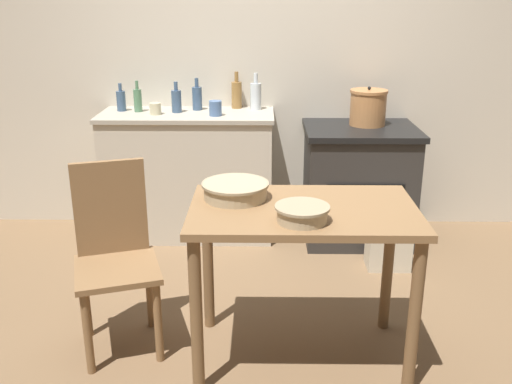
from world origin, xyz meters
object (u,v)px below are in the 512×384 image
work_table (303,234)px  bottle_left (237,94)px  chair (115,253)px  bottle_center (256,96)px  cup_mid_right (155,109)px  stock_pot (368,107)px  stove (358,183)px  mixing_bowl_small (235,190)px  bottle_mid_left (121,100)px  mixing_bowl_large (302,213)px  bottle_far_left (176,101)px  bottle_center_right (138,100)px  flour_sack (389,245)px  bottle_center_left (197,98)px  cup_right (215,108)px

work_table → bottle_left: size_ratio=3.92×
chair → bottle_left: bottle_left is taller
bottle_center → cup_mid_right: bearing=-164.8°
stock_pot → stove: bearing=-126.2°
mixing_bowl_small → bottle_mid_left: bearing=120.6°
stock_pot → mixing_bowl_small: bearing=-121.0°
mixing_bowl_large → bottle_left: (-0.36, 1.92, 0.19)m
bottle_left → bottle_mid_left: 0.84m
chair → bottle_far_left: bottle_far_left is taller
mixing_bowl_small → bottle_center_right: bearing=117.3°
mixing_bowl_large → bottle_left: 1.96m
work_table → bottle_center_right: bearing=124.1°
stove → cup_mid_right: size_ratio=10.40×
work_table → flour_sack: 1.29m
work_table → stock_pot: (0.56, 1.57, 0.30)m
stock_pot → cup_mid_right: stock_pot is taller
work_table → bottle_center_right: bottle_center_right is taller
flour_sack → bottle_center: bearing=142.0°
flour_sack → bottle_center_left: (-1.31, 0.67, 0.86)m
stove → mixing_bowl_large: bearing=-107.4°
mixing_bowl_large → bottle_center_right: bearing=121.0°
chair → flour_sack: (1.57, 0.87, -0.34)m
bottle_center → bottle_mid_left: bearing=-176.3°
flour_sack → stock_pot: size_ratio=1.15×
mixing_bowl_small → stock_pot: bearing=59.0°
chair → bottle_far_left: bearing=67.4°
work_table → bottle_center_left: (-0.67, 1.67, 0.35)m
bottle_center_left → cup_mid_right: 0.33m
bottle_far_left → bottle_center_right: bottle_center_right is taller
stock_pot → bottle_center_right: 1.64m
bottle_center_right → mixing_bowl_small: bearing=-62.7°
work_table → chair: size_ratio=1.10×
bottle_mid_left → flour_sack: bearing=-18.7°
work_table → flour_sack: work_table is taller
bottle_center_left → bottle_center: 0.43m
stock_pot → bottle_far_left: 1.36m
bottle_center_right → mixing_bowl_large: bearing=-59.0°
work_table → cup_right: size_ratio=10.10×
flour_sack → bottle_far_left: 1.78m
cup_right → bottle_center: bearing=39.8°
chair → mixing_bowl_large: chair is taller
work_table → bottle_center_left: size_ratio=4.55×
work_table → cup_mid_right: cup_mid_right is taller
work_table → flour_sack: bearing=57.2°
bottle_far_left → cup_mid_right: size_ratio=2.69×
chair → stock_pot: size_ratio=3.45×
stove → bottle_center_right: size_ratio=3.80×
chair → bottle_center: bottle_center is taller
bottle_far_left → bottle_center: (0.56, 0.11, 0.02)m
stove → mixing_bowl_large: mixing_bowl_large is taller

